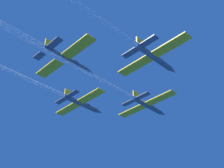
{
  "coord_description": "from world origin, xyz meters",
  "views": [
    {
      "loc": [
        39.09,
        -51.76,
        -37.52
      ],
      "look_at": [
        -0.62,
        -12.91,
        -0.24
      ],
      "focal_mm": 46.21,
      "sensor_mm": 36.0,
      "label": 1
    }
  ],
  "objects_px": {
    "jet_right_wing": "(117,31)",
    "jet_slot": "(9,28)",
    "jet_left_wing": "(42,86)",
    "jet_lead": "(112,86)"
  },
  "relations": [
    {
      "from": "jet_left_wing",
      "to": "jet_right_wing",
      "type": "relative_size",
      "value": 1.05
    },
    {
      "from": "jet_left_wing",
      "to": "jet_right_wing",
      "type": "xyz_separation_m",
      "value": [
        25.39,
        -0.45,
        -0.05
      ]
    },
    {
      "from": "jet_right_wing",
      "to": "jet_slot",
      "type": "xyz_separation_m",
      "value": [
        -12.91,
        -14.65,
        -0.2
      ]
    },
    {
      "from": "jet_left_wing",
      "to": "jet_slot",
      "type": "bearing_deg",
      "value": -50.43
    },
    {
      "from": "jet_left_wing",
      "to": "jet_right_wing",
      "type": "distance_m",
      "value": 25.39
    },
    {
      "from": "jet_lead",
      "to": "jet_slot",
      "type": "xyz_separation_m",
      "value": [
        0.12,
        -26.1,
        0.59
      ]
    },
    {
      "from": "jet_lead",
      "to": "jet_right_wing",
      "type": "xyz_separation_m",
      "value": [
        13.03,
        -11.46,
        0.79
      ]
    },
    {
      "from": "jet_lead",
      "to": "jet_left_wing",
      "type": "bearing_deg",
      "value": -138.32
    },
    {
      "from": "jet_right_wing",
      "to": "jet_slot",
      "type": "relative_size",
      "value": 0.91
    },
    {
      "from": "jet_lead",
      "to": "jet_slot",
      "type": "bearing_deg",
      "value": -89.74
    }
  ]
}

